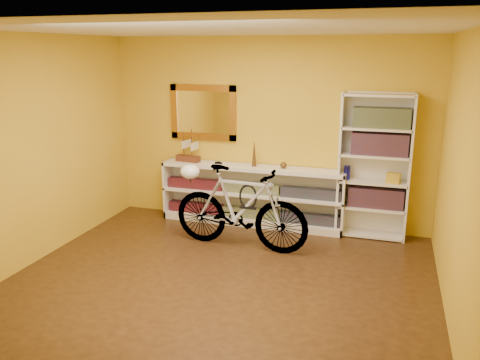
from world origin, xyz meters
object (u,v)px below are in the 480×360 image
(bookcase, at_px, (374,167))
(bicycle, at_px, (240,208))
(console_unit, at_px, (252,195))
(helmet, at_px, (190,172))

(bookcase, distance_m, bicycle, 1.83)
(bookcase, bearing_deg, console_unit, -179.12)
(bookcase, xyz_separation_m, helmet, (-2.21, -0.84, -0.03))
(console_unit, height_order, helmet, helmet)
(console_unit, height_order, bicycle, bicycle)
(bicycle, relative_size, helmet, 7.25)
(bookcase, bearing_deg, helmet, -159.15)
(console_unit, xyz_separation_m, bookcase, (1.64, 0.03, 0.52))
(console_unit, xyz_separation_m, bicycle, (0.10, -0.87, 0.10))
(console_unit, relative_size, bookcase, 1.37)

